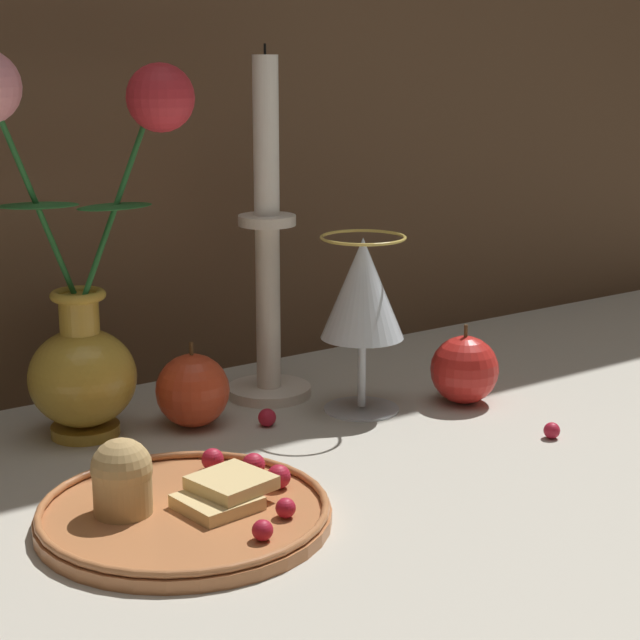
# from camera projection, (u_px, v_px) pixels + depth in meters

# --- Properties ---
(ground_plane) EXTENTS (2.40, 2.40, 0.00)m
(ground_plane) POSITION_uv_depth(u_px,v_px,m) (294.00, 455.00, 0.92)
(ground_plane) COLOR #B7B2A3
(ground_plane) RESTS_ON ground
(vase) EXTENTS (0.21, 0.10, 0.34)m
(vase) POSITION_uv_depth(u_px,v_px,m) (79.00, 286.00, 0.94)
(vase) COLOR gold
(vase) RESTS_ON ground_plane
(plate_with_pastries) EXTENTS (0.22, 0.22, 0.07)m
(plate_with_pastries) POSITION_uv_depth(u_px,v_px,m) (179.00, 505.00, 0.79)
(plate_with_pastries) COLOR #B77042
(plate_with_pastries) RESTS_ON ground_plane
(wine_glass) EXTENTS (0.08, 0.08, 0.17)m
(wine_glass) POSITION_uv_depth(u_px,v_px,m) (363.00, 295.00, 1.01)
(wine_glass) COLOR silver
(wine_glass) RESTS_ON ground_plane
(candlestick) EXTENTS (0.08, 0.08, 0.35)m
(candlestick) POSITION_uv_depth(u_px,v_px,m) (268.00, 266.00, 1.05)
(candlestick) COLOR silver
(candlestick) RESTS_ON ground_plane
(apple_beside_vase) EXTENTS (0.07, 0.07, 0.08)m
(apple_beside_vase) POSITION_uv_depth(u_px,v_px,m) (193.00, 390.00, 0.99)
(apple_beside_vase) COLOR #D14223
(apple_beside_vase) RESTS_ON ground_plane
(apple_near_glass) EXTENTS (0.07, 0.07, 0.08)m
(apple_near_glass) POSITION_uv_depth(u_px,v_px,m) (464.00, 370.00, 1.05)
(apple_near_glass) COLOR red
(apple_near_glass) RESTS_ON ground_plane
(berry_near_plate) EXTENTS (0.02, 0.02, 0.02)m
(berry_near_plate) POSITION_uv_depth(u_px,v_px,m) (267.00, 417.00, 0.99)
(berry_near_plate) COLOR #AD192D
(berry_near_plate) RESTS_ON ground_plane
(berry_front_center) EXTENTS (0.01, 0.01, 0.01)m
(berry_front_center) POSITION_uv_depth(u_px,v_px,m) (552.00, 430.00, 0.96)
(berry_front_center) COLOR #AD192D
(berry_front_center) RESTS_ON ground_plane
(berry_by_glass_stem) EXTENTS (0.01, 0.01, 0.01)m
(berry_by_glass_stem) POSITION_uv_depth(u_px,v_px,m) (454.00, 378.00, 1.11)
(berry_by_glass_stem) COLOR #AD192D
(berry_by_glass_stem) RESTS_ON ground_plane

